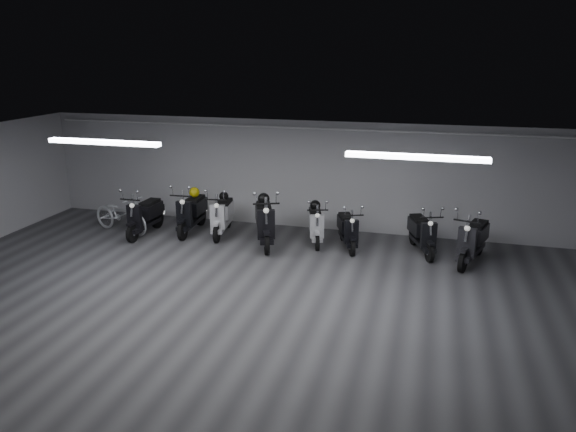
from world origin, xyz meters
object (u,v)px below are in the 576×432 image
(scooter_1, at_px, (191,206))
(helmet_1, at_px, (194,192))
(helmet_3, at_px, (264,199))
(scooter_9, at_px, (473,233))
(scooter_2, at_px, (222,209))
(scooter_6, at_px, (316,219))
(helmet_0, at_px, (224,196))
(scooter_8, at_px, (423,227))
(scooter_7, at_px, (348,224))
(scooter_5, at_px, (265,215))
(helmet_2, at_px, (315,205))
(scooter_0, at_px, (144,210))
(bicycle, at_px, (120,210))

(scooter_1, relative_size, helmet_1, 6.94)
(helmet_3, bearing_deg, scooter_9, -2.63)
(scooter_2, bearing_deg, helmet_1, 156.64)
(scooter_6, bearing_deg, helmet_0, 158.23)
(scooter_8, xyz_separation_m, scooter_9, (1.07, -0.37, 0.06))
(scooter_8, relative_size, helmet_3, 5.86)
(scooter_9, xyz_separation_m, helmet_0, (-6.00, 0.65, 0.25))
(scooter_7, distance_m, scooter_9, 2.78)
(helmet_0, height_order, helmet_1, helmet_1)
(scooter_5, bearing_deg, helmet_1, 141.00)
(helmet_2, bearing_deg, scooter_1, -175.11)
(scooter_6, distance_m, scooter_8, 2.50)
(scooter_8, bearing_deg, scooter_2, 159.45)
(scooter_1, distance_m, scooter_5, 2.12)
(scooter_2, bearing_deg, helmet_2, -2.16)
(scooter_0, bearing_deg, scooter_2, 17.35)
(scooter_0, xyz_separation_m, helmet_1, (1.04, 0.75, 0.33))
(scooter_2, relative_size, scooter_9, 0.96)
(scooter_8, distance_m, helmet_2, 2.59)
(scooter_1, xyz_separation_m, helmet_2, (3.15, 0.27, 0.18))
(bicycle, height_order, helmet_2, bicycle)
(scooter_2, xyz_separation_m, scooter_6, (2.40, 0.02, -0.06))
(scooter_8, bearing_deg, scooter_1, 159.82)
(scooter_8, relative_size, helmet_1, 6.31)
(scooter_6, xyz_separation_m, scooter_8, (2.50, -0.07, 0.03))
(scooter_0, xyz_separation_m, bicycle, (-0.70, 0.04, -0.08))
(scooter_2, xyz_separation_m, helmet_0, (-0.03, 0.24, 0.28))
(helmet_0, relative_size, helmet_2, 0.92)
(scooter_9, bearing_deg, scooter_8, 179.70)
(scooter_5, height_order, scooter_6, scooter_5)
(scooter_0, xyz_separation_m, scooter_5, (3.13, 0.08, 0.08))
(scooter_7, distance_m, scooter_8, 1.70)
(scooter_5, distance_m, scooter_9, 4.71)
(scooter_6, bearing_deg, scooter_0, 170.72)
(bicycle, bearing_deg, scooter_2, -62.08)
(scooter_6, height_order, helmet_1, scooter_6)
(scooter_0, distance_m, scooter_5, 3.13)
(scooter_5, distance_m, scooter_8, 3.66)
(scooter_7, bearing_deg, scooter_1, 157.82)
(helmet_1, bearing_deg, helmet_2, 0.21)
(scooter_1, bearing_deg, helmet_2, 2.02)
(scooter_7, bearing_deg, helmet_2, 135.27)
(bicycle, bearing_deg, scooter_5, -72.14)
(scooter_5, bearing_deg, scooter_9, -20.75)
(scooter_5, height_order, helmet_0, scooter_5)
(scooter_1, xyz_separation_m, helmet_1, (-0.01, 0.26, 0.30))
(helmet_0, height_order, helmet_3, helmet_3)
(scooter_5, height_order, bicycle, scooter_5)
(scooter_5, relative_size, helmet_0, 8.34)
(scooter_1, height_order, helmet_3, scooter_1)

